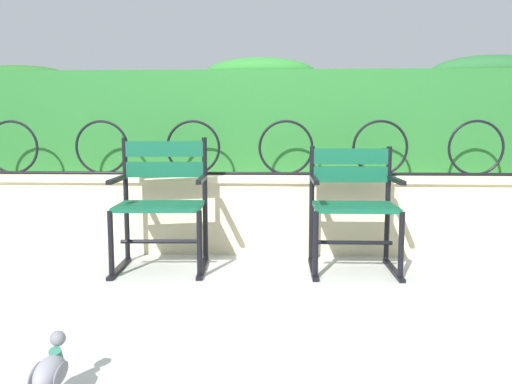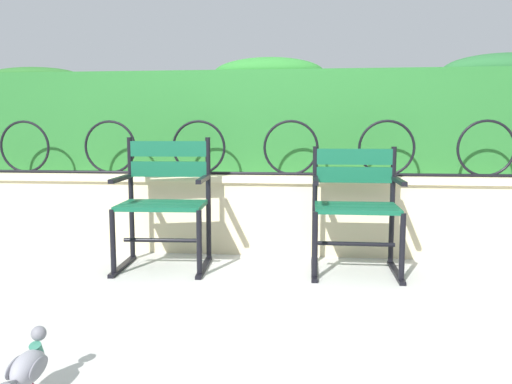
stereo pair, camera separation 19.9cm
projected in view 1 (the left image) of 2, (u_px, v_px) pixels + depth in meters
ground_plane at (255, 278)px, 3.29m from camera, size 60.00×60.00×0.00m
stone_wall at (260, 212)px, 4.01m from camera, size 6.71×0.41×0.61m
iron_arch_fence at (242, 150)px, 3.88m from camera, size 6.19×0.02×0.42m
hedge_row at (267, 117)px, 4.37m from camera, size 6.58×0.56×0.96m
park_chair_left at (162, 200)px, 3.49m from camera, size 0.63×0.55×0.90m
park_chair_right at (353, 203)px, 3.46m from camera, size 0.58×0.52×0.84m
pigeon_far_side at (49, 372)px, 1.77m from camera, size 0.11×0.29×0.22m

